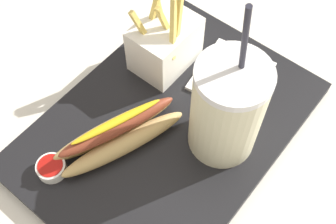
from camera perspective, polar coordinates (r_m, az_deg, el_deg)
The scene contains 7 objects.
ground_plane at distance 0.65m, azimuth 0.00°, elevation -2.77°, with size 2.40×2.40×0.02m, color silver.
food_tray at distance 0.63m, azimuth 0.00°, elevation -1.90°, with size 0.43×0.30×0.02m, color black.
soda_cup at distance 0.55m, azimuth 7.82°, elevation 0.33°, with size 0.09×0.09×0.26m.
fries_basket at distance 0.66m, azimuth -0.42°, elevation 9.05°, with size 0.10×0.07×0.15m.
hot_dog_1 at distance 0.59m, azimuth -6.52°, elevation -2.83°, with size 0.20×0.12×0.06m.
ketchup_cup_1 at distance 0.60m, azimuth -15.20°, elevation -7.14°, with size 0.04×0.04×0.02m.
napkin_stack at distance 0.68m, azimuth 8.43°, elevation 4.78°, with size 0.11×0.10×0.01m, color white.
Camera 1 is at (-0.24, -0.20, 0.56)m, focal length 46.01 mm.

